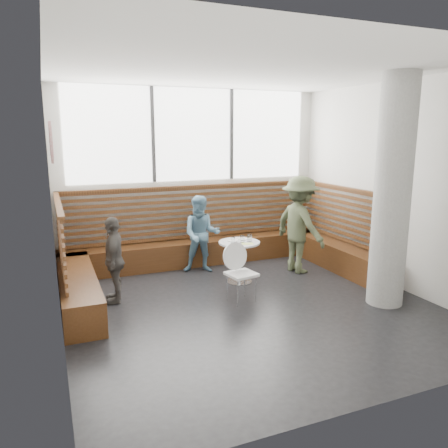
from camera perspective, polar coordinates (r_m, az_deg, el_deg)
name	(u,v)px	position (r m, az deg, el deg)	size (l,w,h in m)	color
room	(252,194)	(5.88, 3.68, 3.90)	(5.00, 5.00, 3.20)	silver
booth	(207,249)	(7.72, -2.18, -3.22)	(5.00, 2.50, 1.44)	#3F230F
concrete_column	(392,193)	(6.44, 21.13, 3.80)	(0.50, 0.50, 3.20)	gray
wall_art	(51,142)	(5.64, -21.66, 9.89)	(0.50, 0.50, 0.03)	white
cafe_table	(239,253)	(7.11, 1.99, -3.85)	(0.67, 0.67, 0.69)	silver
cafe_chair	(240,268)	(6.36, 2.05, -5.71)	(0.41, 0.40, 0.85)	white
adult_man	(300,225)	(7.70, 9.86, -0.08)	(1.09, 0.63, 1.69)	#4B5438
child_back	(201,234)	(7.61, -2.96, -1.35)	(0.66, 0.51, 1.35)	#5F8AA5
child_left	(114,260)	(6.47, -14.16, -4.55)	(0.73, 0.31, 1.25)	#4F4B48
plate_near	(233,241)	(7.10, 1.15, -2.17)	(0.19, 0.19, 0.01)	white
plate_far	(242,239)	(7.22, 2.43, -1.93)	(0.20, 0.20, 0.01)	white
glass_left	(233,240)	(6.95, 1.17, -2.11)	(0.07, 0.07, 0.10)	white
glass_mid	(242,239)	(7.01, 2.38, -1.95)	(0.07, 0.07, 0.11)	white
glass_right	(249,238)	(7.09, 3.34, -1.78)	(0.08, 0.08, 0.12)	white
menu_card	(248,244)	(6.93, 3.10, -2.58)	(0.19, 0.13, 0.00)	#A5C64C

